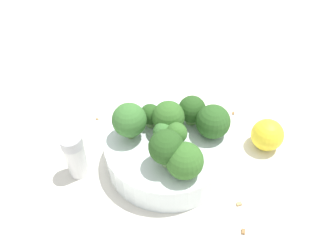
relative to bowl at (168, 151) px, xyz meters
The scene contains 18 objects.
ground_plane 0.03m from the bowl, ahead, with size 3.00×3.00×0.00m, color silver.
bowl is the anchor object (origin of this frame).
broccoli_floret_0 0.06m from the bowl, 49.07° to the left, with size 0.05×0.05×0.06m.
broccoli_floret_1 0.06m from the bowl, 98.22° to the right, with size 0.03×0.03×0.05m.
broccoli_floret_2 0.05m from the bowl, 159.76° to the left, with size 0.03×0.03×0.04m.
broccoli_floret_3 0.07m from the bowl, 89.14° to the left, with size 0.04×0.04×0.04m.
broccoli_floret_4 0.09m from the bowl, 109.08° to the right, with size 0.06×0.06×0.06m.
broccoli_floret_5 0.09m from the bowl, 132.53° to the left, with size 0.06×0.06×0.07m.
broccoli_floret_6 0.09m from the bowl, 27.41° to the right, with size 0.06×0.06×0.06m.
broccoli_floret_7 0.08m from the bowl, 131.89° to the right, with size 0.05×0.05×0.07m.
broccoli_floret_8 0.08m from the bowl, ahead, with size 0.05×0.05×0.05m.
pepper_shaker 0.15m from the bowl, 150.60° to the left, with size 0.04×0.04×0.08m.
lemon_wedge 0.18m from the bowl, 27.98° to the right, with size 0.06×0.06×0.06m, color yellow.
almond_crumb_0 0.18m from the bowl, ahead, with size 0.01×0.00×0.01m, color olive.
almond_crumb_1 0.18m from the bowl, 104.48° to the left, with size 0.01×0.00×0.01m, color #AD7F4C.
almond_crumb_2 0.14m from the bowl, 77.91° to the right, with size 0.01×0.01×0.01m, color tan.
almond_crumb_3 0.17m from the bowl, 25.50° to the left, with size 0.01×0.00×0.01m, color olive.
almond_crumb_4 0.18m from the bowl, 91.13° to the right, with size 0.01×0.01×0.01m, color olive.
Camera 1 is at (-0.23, -0.29, 0.45)m, focal length 35.00 mm.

